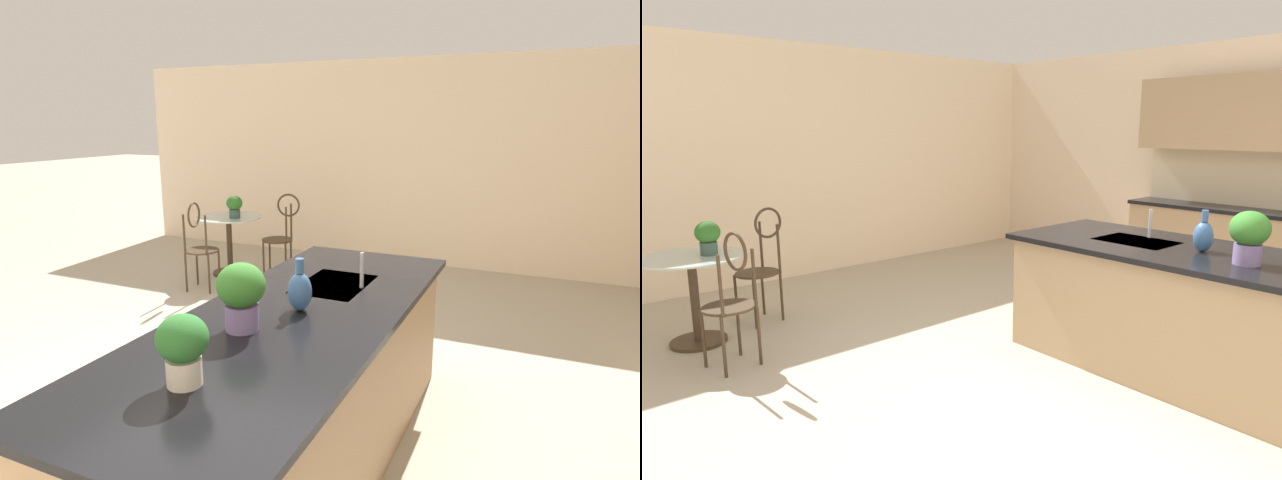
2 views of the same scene
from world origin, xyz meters
TOP-DOWN VIEW (x-y plane):
  - ground_plane at (0.00, 0.00)m, footprint 40.00×40.00m
  - wall_left_window at (-4.26, 0.00)m, footprint 0.12×7.80m
  - kitchen_island at (0.30, 0.85)m, footprint 2.80×1.06m
  - back_counter_run at (-0.40, 3.21)m, footprint 2.44×0.64m
  - upper_cabinet_run at (-0.40, 3.18)m, footprint 2.40×0.36m
  - bistro_table at (-2.74, -1.60)m, footprint 0.80×0.80m
  - chair_near_window at (-2.04, -1.54)m, footprint 0.51×0.45m
  - chair_by_island at (-2.93, -0.96)m, footprint 0.46×0.52m
  - sink_faucet at (-0.25, 1.03)m, footprint 0.02×0.02m
  - potted_plant_on_table at (-2.69, -1.48)m, footprint 0.19×0.19m
  - potted_plant_counter_near at (0.60, 0.72)m, footprint 0.24×0.24m
  - vase_on_counter at (0.25, 0.86)m, footprint 0.13×0.13m

SIDE VIEW (x-z plane):
  - ground_plane at x=0.00m, z-range 0.00..0.00m
  - bistro_table at x=-2.74m, z-range 0.08..0.82m
  - kitchen_island at x=0.30m, z-range 0.00..0.92m
  - back_counter_run at x=-0.40m, z-range -0.27..1.25m
  - chair_near_window at x=-2.04m, z-range 0.05..1.09m
  - chair_by_island at x=-2.93m, z-range 0.05..1.09m
  - potted_plant_on_table at x=-2.69m, z-range 0.76..1.03m
  - sink_faucet at x=-0.25m, z-range 0.92..1.14m
  - vase_on_counter at x=0.25m, z-range 0.89..1.17m
  - potted_plant_counter_near at x=0.60m, z-range 0.94..1.28m
  - wall_left_window at x=-4.26m, z-range 0.00..2.70m
  - upper_cabinet_run at x=-0.40m, z-range 1.52..2.28m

